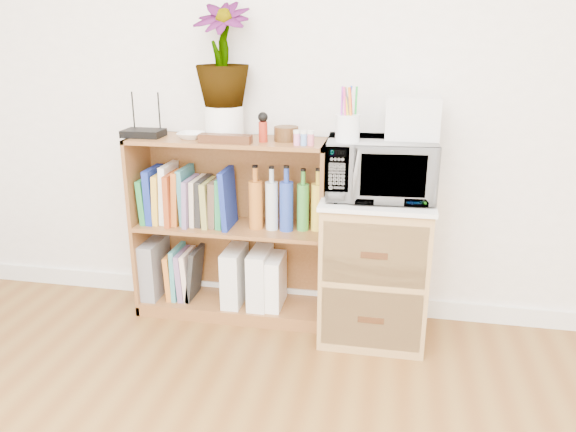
# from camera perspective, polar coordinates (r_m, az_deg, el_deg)

# --- Properties ---
(skirting_board) EXTENTS (4.00, 0.02, 0.10)m
(skirting_board) POSITION_cam_1_polar(r_m,az_deg,el_deg) (3.15, 1.35, -8.26)
(skirting_board) COLOR white
(skirting_board) RESTS_ON ground
(bookshelf) EXTENTS (1.00, 0.30, 0.95)m
(bookshelf) POSITION_cam_1_polar(r_m,az_deg,el_deg) (2.93, -5.82, -1.39)
(bookshelf) COLOR brown
(bookshelf) RESTS_ON ground
(wicker_unit) EXTENTS (0.50, 0.45, 0.70)m
(wicker_unit) POSITION_cam_1_polar(r_m,az_deg,el_deg) (2.79, 8.80, -5.31)
(wicker_unit) COLOR #9E7542
(wicker_unit) RESTS_ON ground
(microwave) EXTENTS (0.51, 0.36, 0.27)m
(microwave) POSITION_cam_1_polar(r_m,az_deg,el_deg) (2.62, 9.33, 4.78)
(microwave) COLOR silver
(microwave) RESTS_ON wicker_unit
(pen_cup) EXTENTS (0.11, 0.11, 0.12)m
(pen_cup) POSITION_cam_1_polar(r_m,az_deg,el_deg) (2.51, 6.07, 8.88)
(pen_cup) COLOR silver
(pen_cup) RESTS_ON microwave
(small_appliance) EXTENTS (0.24, 0.20, 0.19)m
(small_appliance) POSITION_cam_1_polar(r_m,az_deg,el_deg) (2.63, 12.55, 9.76)
(small_appliance) COLOR silver
(small_appliance) RESTS_ON microwave
(router) EXTENTS (0.20, 0.13, 0.04)m
(router) POSITION_cam_1_polar(r_m,az_deg,el_deg) (2.94, -14.47, 8.16)
(router) COLOR black
(router) RESTS_ON bookshelf
(white_bowl) EXTENTS (0.13, 0.13, 0.03)m
(white_bowl) POSITION_cam_1_polar(r_m,az_deg,el_deg) (2.83, -9.85, 8.05)
(white_bowl) COLOR white
(white_bowl) RESTS_ON bookshelf
(plant_pot) EXTENTS (0.19, 0.19, 0.16)m
(plant_pot) POSITION_cam_1_polar(r_m,az_deg,el_deg) (2.81, -6.46, 9.46)
(plant_pot) COLOR white
(plant_pot) RESTS_ON bookshelf
(potted_plant) EXTENTS (0.27, 0.27, 0.48)m
(potted_plant) POSITION_cam_1_polar(r_m,az_deg,el_deg) (2.78, -6.71, 15.97)
(potted_plant) COLOR #2A692E
(potted_plant) RESTS_ON plant_pot
(trinket_box) EXTENTS (0.25, 0.06, 0.04)m
(trinket_box) POSITION_cam_1_polar(r_m,az_deg,el_deg) (2.70, -6.39, 7.81)
(trinket_box) COLOR #381F0F
(trinket_box) RESTS_ON bookshelf
(kokeshi_doll) EXTENTS (0.04, 0.04, 0.10)m
(kokeshi_doll) POSITION_cam_1_polar(r_m,az_deg,el_deg) (2.71, -2.55, 8.53)
(kokeshi_doll) COLOR maroon
(kokeshi_doll) RESTS_ON bookshelf
(wooden_bowl) EXTENTS (0.12, 0.12, 0.07)m
(wooden_bowl) POSITION_cam_1_polar(r_m,az_deg,el_deg) (2.74, -0.19, 8.36)
(wooden_bowl) COLOR #38230F
(wooden_bowl) RESTS_ON bookshelf
(paint_jars) EXTENTS (0.11, 0.04, 0.05)m
(paint_jars) POSITION_cam_1_polar(r_m,az_deg,el_deg) (2.62, 1.61, 7.75)
(paint_jars) COLOR pink
(paint_jars) RESTS_ON bookshelf
(file_box) EXTENTS (0.09, 0.25, 0.31)m
(file_box) POSITION_cam_1_polar(r_m,az_deg,el_deg) (3.17, -13.44, -5.09)
(file_box) COLOR slate
(file_box) RESTS_ON bookshelf
(magazine_holder_left) EXTENTS (0.10, 0.24, 0.30)m
(magazine_holder_left) POSITION_cam_1_polar(r_m,az_deg,el_deg) (3.01, -5.43, -6.03)
(magazine_holder_left) COLOR silver
(magazine_holder_left) RESTS_ON bookshelf
(magazine_holder_mid) EXTENTS (0.10, 0.24, 0.30)m
(magazine_holder_mid) POSITION_cam_1_polar(r_m,az_deg,el_deg) (2.97, -2.84, -6.25)
(magazine_holder_mid) COLOR white
(magazine_holder_mid) RESTS_ON bookshelf
(magazine_holder_right) EXTENTS (0.09, 0.22, 0.27)m
(magazine_holder_right) POSITION_cam_1_polar(r_m,az_deg,el_deg) (2.96, -1.36, -6.63)
(magazine_holder_right) COLOR white
(magazine_holder_right) RESTS_ON bookshelf
(cookbooks) EXTENTS (0.48, 0.20, 0.31)m
(cookbooks) POSITION_cam_1_polar(r_m,az_deg,el_deg) (2.95, -10.18, 1.79)
(cookbooks) COLOR #207A3A
(cookbooks) RESTS_ON bookshelf
(liquor_bottles) EXTENTS (0.38, 0.07, 0.32)m
(liquor_bottles) POSITION_cam_1_polar(r_m,az_deg,el_deg) (2.80, -0.24, 1.71)
(liquor_bottles) COLOR #B76522
(liquor_bottles) RESTS_ON bookshelf
(lower_books) EXTENTS (0.18, 0.19, 0.29)m
(lower_books) POSITION_cam_1_polar(r_m,az_deg,el_deg) (3.11, -10.51, -5.74)
(lower_books) COLOR #C96D23
(lower_books) RESTS_ON bookshelf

